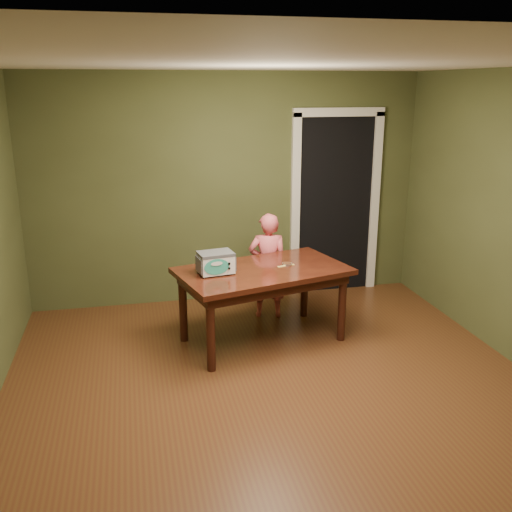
% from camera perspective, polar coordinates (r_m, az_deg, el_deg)
% --- Properties ---
extents(floor, '(5.00, 5.00, 0.00)m').
position_cam_1_polar(floor, '(4.70, 2.78, -14.68)').
color(floor, '#543318').
rests_on(floor, ground).
extents(room_shell, '(4.52, 5.02, 2.61)m').
position_cam_1_polar(room_shell, '(4.08, 3.12, 6.24)').
color(room_shell, '#49512B').
rests_on(room_shell, ground).
extents(doorway, '(1.10, 0.66, 2.25)m').
position_cam_1_polar(doorway, '(7.19, 7.08, 5.46)').
color(doorway, black).
rests_on(doorway, ground).
extents(dining_table, '(1.77, 1.27, 0.75)m').
position_cam_1_polar(dining_table, '(5.52, 0.68, -2.26)').
color(dining_table, black).
rests_on(dining_table, floor).
extents(toy_oven, '(0.37, 0.28, 0.21)m').
position_cam_1_polar(toy_oven, '(5.33, -4.05, -0.60)').
color(toy_oven, '#4C4F54').
rests_on(toy_oven, dining_table).
extents(baking_pan, '(0.10, 0.10, 0.02)m').
position_cam_1_polar(baking_pan, '(5.60, 3.13, -0.80)').
color(baking_pan, silver).
rests_on(baking_pan, dining_table).
extents(spatula, '(0.18, 0.07, 0.01)m').
position_cam_1_polar(spatula, '(5.57, 3.02, -0.98)').
color(spatula, '#FAD96D').
rests_on(spatula, dining_table).
extents(child, '(0.47, 0.35, 1.16)m').
position_cam_1_polar(child, '(6.15, 1.19, -0.96)').
color(child, '#E75F69').
rests_on(child, floor).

